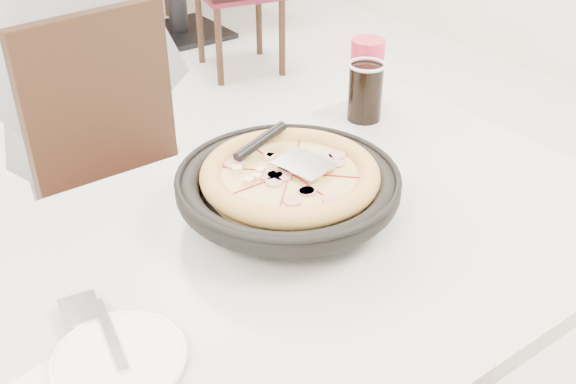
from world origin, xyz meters
TOP-DOWN VIEW (x-y plane):
  - main_table at (0.36, -0.58)m, footprint 1.23×0.85m
  - chair_far at (0.31, 0.08)m, footprint 0.46×0.46m
  - trivet at (0.36, -0.55)m, footprint 0.11×0.11m
  - pizza_pan at (0.34, -0.50)m, footprint 0.37×0.37m
  - pizza at (0.35, -0.49)m, footprint 0.31×0.31m
  - pizza_server at (0.38, -0.50)m, footprint 0.10×0.11m
  - side_plate at (-0.07, -0.66)m, footprint 0.19×0.19m
  - fork at (-0.06, -0.62)m, footprint 0.04×0.16m
  - cola_glass at (0.73, -0.28)m, footprint 0.08×0.08m
  - red_cup at (0.79, -0.21)m, footprint 0.09×0.09m

SIDE VIEW (x-z plane):
  - main_table at x=0.36m, z-range 0.00..0.75m
  - chair_far at x=0.31m, z-range 0.00..0.95m
  - side_plate at x=-0.07m, z-range 0.75..0.77m
  - trivet at x=0.36m, z-range 0.75..0.79m
  - fork at x=-0.06m, z-range 0.77..0.77m
  - pizza_pan at x=0.34m, z-range 0.79..0.80m
  - pizza at x=0.35m, z-range 0.80..0.82m
  - cola_glass at x=0.73m, z-range 0.75..0.88m
  - red_cup at x=0.79m, z-range 0.75..0.91m
  - pizza_server at x=0.38m, z-range 0.84..0.84m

